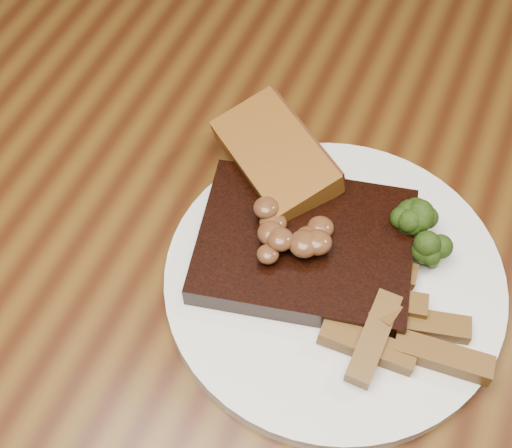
{
  "coord_description": "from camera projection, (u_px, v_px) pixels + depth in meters",
  "views": [
    {
      "loc": [
        0.13,
        -0.29,
        1.27
      ],
      "look_at": [
        -0.0,
        0.0,
        0.78
      ],
      "focal_mm": 50.0,
      "sensor_mm": 36.0,
      "label": 1
    }
  ],
  "objects": [
    {
      "name": "plate",
      "position": [
        334.0,
        281.0,
        0.59
      ],
      "size": [
        0.3,
        0.3,
        0.01
      ],
      "primitive_type": "cylinder",
      "rotation": [
        0.0,
        0.0,
        0.08
      ],
      "color": "silver",
      "rests_on": "dining_table"
    },
    {
      "name": "steak_bone",
      "position": [
        277.0,
        309.0,
        0.56
      ],
      "size": [
        0.14,
        0.04,
        0.02
      ],
      "primitive_type": "cube",
      "rotation": [
        0.0,
        0.0,
        0.22
      ],
      "color": "#BEB493",
      "rests_on": "plate"
    },
    {
      "name": "mushroom_pile",
      "position": [
        293.0,
        233.0,
        0.56
      ],
      "size": [
        0.07,
        0.07,
        0.03
      ],
      "primitive_type": null,
      "color": "#58361B",
      "rests_on": "steak"
    },
    {
      "name": "broccoli_cluster",
      "position": [
        424.0,
        220.0,
        0.59
      ],
      "size": [
        0.07,
        0.07,
        0.04
      ],
      "primitive_type": null,
      "color": "#253C0D",
      "rests_on": "plate"
    },
    {
      "name": "dining_table",
      "position": [
        256.0,
        296.0,
        0.69
      ],
      "size": [
        1.6,
        0.9,
        0.75
      ],
      "color": "#482D0E",
      "rests_on": "ground"
    },
    {
      "name": "chair_far",
      "position": [
        511.0,
        53.0,
        1.17
      ],
      "size": [
        0.49,
        0.49,
        0.83
      ],
      "rotation": [
        0.0,
        0.0,
        2.83
      ],
      "color": "black",
      "rests_on": "ground"
    },
    {
      "name": "steak",
      "position": [
        305.0,
        247.0,
        0.58
      ],
      "size": [
        0.2,
        0.17,
        0.03
      ],
      "primitive_type": "cube",
      "rotation": [
        0.0,
        0.0,
        0.22
      ],
      "color": "black",
      "rests_on": "plate"
    },
    {
      "name": "potato_wedges",
      "position": [
        402.0,
        313.0,
        0.55
      ],
      "size": [
        0.1,
        0.1,
        0.02
      ],
      "primitive_type": null,
      "color": "brown",
      "rests_on": "plate"
    },
    {
      "name": "garlic_bread",
      "position": [
        275.0,
        171.0,
        0.63
      ],
      "size": [
        0.13,
        0.12,
        0.03
      ],
      "primitive_type": "cube",
      "rotation": [
        0.0,
        0.0,
        -0.64
      ],
      "color": "brown",
      "rests_on": "plate"
    }
  ]
}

